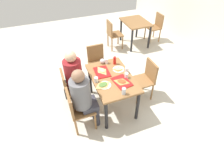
% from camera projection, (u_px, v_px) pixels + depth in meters
% --- Properties ---
extents(ground_plane, '(10.00, 10.00, 0.02)m').
position_uv_depth(ground_plane, '(112.00, 104.00, 3.72)').
color(ground_plane, beige).
extents(main_table, '(1.12, 0.73, 0.74)m').
position_uv_depth(main_table, '(112.00, 81.00, 3.30)').
color(main_table, olive).
rests_on(main_table, ground_plane).
extents(chair_near_left, '(0.40, 0.40, 0.85)m').
position_uv_depth(chair_near_left, '(70.00, 87.00, 3.38)').
color(chair_near_left, olive).
rests_on(chair_near_left, ground_plane).
extents(chair_near_right, '(0.40, 0.40, 0.85)m').
position_uv_depth(chair_near_right, '(77.00, 108.00, 2.98)').
color(chair_near_right, olive).
rests_on(chair_near_right, ground_plane).
extents(chair_far_side, '(0.40, 0.40, 0.85)m').
position_uv_depth(chair_far_side, '(146.00, 78.00, 3.59)').
color(chair_far_side, olive).
rests_on(chair_far_side, ground_plane).
extents(chair_left_end, '(0.40, 0.40, 0.85)m').
position_uv_depth(chair_left_end, '(97.00, 61.00, 4.05)').
color(chair_left_end, olive).
rests_on(chair_left_end, ground_plane).
extents(person_in_red, '(0.32, 0.42, 1.26)m').
position_uv_depth(person_in_red, '(76.00, 75.00, 3.26)').
color(person_in_red, '#383842').
rests_on(person_in_red, ground_plane).
extents(person_in_brown_jacket, '(0.32, 0.42, 1.26)m').
position_uv_depth(person_in_brown_jacket, '(84.00, 96.00, 2.86)').
color(person_in_brown_jacket, '#383842').
rests_on(person_in_brown_jacket, ground_plane).
extents(tray_red_near, '(0.37, 0.28, 0.02)m').
position_uv_depth(tray_red_near, '(102.00, 72.00, 3.33)').
color(tray_red_near, red).
rests_on(tray_red_near, main_table).
extents(tray_red_far, '(0.39, 0.31, 0.02)m').
position_uv_depth(tray_red_far, '(122.00, 82.00, 3.11)').
color(tray_red_far, red).
rests_on(tray_red_far, main_table).
extents(paper_plate_center, '(0.22, 0.22, 0.01)m').
position_uv_depth(paper_plate_center, '(118.00, 69.00, 3.40)').
color(paper_plate_center, white).
rests_on(paper_plate_center, main_table).
extents(paper_plate_near_edge, '(0.22, 0.22, 0.01)m').
position_uv_depth(paper_plate_near_edge, '(105.00, 85.00, 3.05)').
color(paper_plate_near_edge, white).
rests_on(paper_plate_near_edge, main_table).
extents(pizza_slice_a, '(0.25, 0.18, 0.02)m').
position_uv_depth(pizza_slice_a, '(102.00, 70.00, 3.34)').
color(pizza_slice_a, '#DBAD60').
rests_on(pizza_slice_a, tray_red_near).
extents(pizza_slice_b, '(0.24, 0.25, 0.02)m').
position_uv_depth(pizza_slice_b, '(122.00, 81.00, 3.09)').
color(pizza_slice_b, '#C68C47').
rests_on(pizza_slice_b, tray_red_far).
extents(pizza_slice_c, '(0.18, 0.20, 0.02)m').
position_uv_depth(pizza_slice_c, '(118.00, 69.00, 3.38)').
color(pizza_slice_c, '#C68C47').
rests_on(pizza_slice_c, paper_plate_center).
extents(pizza_slice_d, '(0.21, 0.26, 0.02)m').
position_uv_depth(pizza_slice_d, '(103.00, 85.00, 3.04)').
color(pizza_slice_d, '#DBAD60').
rests_on(pizza_slice_d, paper_plate_near_edge).
extents(plastic_cup_a, '(0.07, 0.07, 0.10)m').
position_uv_depth(plastic_cup_a, '(127.00, 70.00, 3.30)').
color(plastic_cup_a, white).
rests_on(plastic_cup_a, main_table).
extents(plastic_cup_b, '(0.07, 0.07, 0.10)m').
position_uv_depth(plastic_cup_b, '(96.00, 80.00, 3.09)').
color(plastic_cup_b, white).
rests_on(plastic_cup_b, main_table).
extents(plastic_cup_c, '(0.07, 0.07, 0.10)m').
position_uv_depth(plastic_cup_c, '(106.00, 61.00, 3.53)').
color(plastic_cup_c, white).
rests_on(plastic_cup_c, main_table).
extents(plastic_cup_d, '(0.07, 0.07, 0.10)m').
position_uv_depth(plastic_cup_d, '(126.00, 75.00, 3.18)').
color(plastic_cup_d, white).
rests_on(plastic_cup_d, main_table).
extents(soda_can, '(0.07, 0.07, 0.12)m').
position_uv_depth(soda_can, '(124.00, 91.00, 2.86)').
color(soda_can, '#B7BCC6').
rests_on(soda_can, main_table).
extents(condiment_bottle, '(0.06, 0.06, 0.16)m').
position_uv_depth(condiment_bottle, '(115.00, 61.00, 3.49)').
color(condiment_bottle, red).
rests_on(condiment_bottle, main_table).
extents(foil_bundle, '(0.10, 0.10, 0.10)m').
position_uv_depth(foil_bundle, '(102.00, 61.00, 3.53)').
color(foil_bundle, silver).
rests_on(foil_bundle, main_table).
extents(handbag, '(0.35, 0.22, 0.28)m').
position_uv_depth(handbag, '(69.00, 89.00, 3.85)').
color(handbag, black).
rests_on(handbag, ground_plane).
extents(background_table, '(0.90, 0.70, 0.74)m').
position_uv_depth(background_table, '(135.00, 25.00, 5.28)').
color(background_table, olive).
rests_on(background_table, ground_plane).
extents(background_chair_near, '(0.40, 0.40, 0.85)m').
position_uv_depth(background_chair_near, '(113.00, 33.00, 5.15)').
color(background_chair_near, olive).
rests_on(background_chair_near, ground_plane).
extents(background_chair_far, '(0.40, 0.40, 0.85)m').
position_uv_depth(background_chair_far, '(156.00, 25.00, 5.56)').
color(background_chair_far, olive).
rests_on(background_chair_far, ground_plane).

